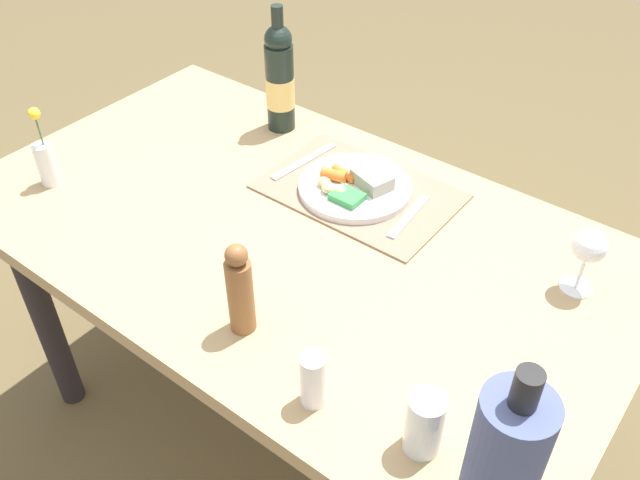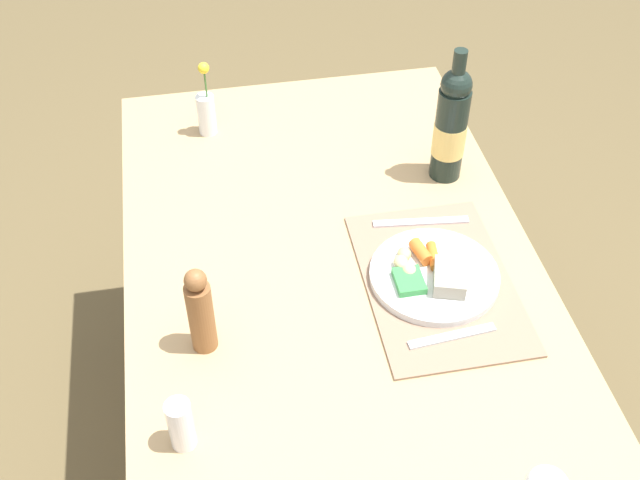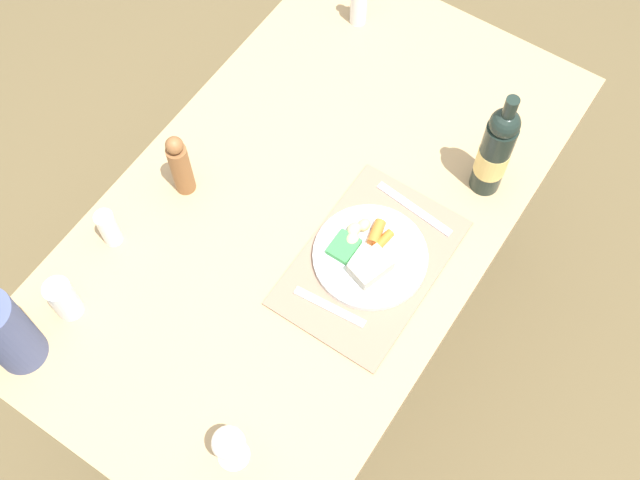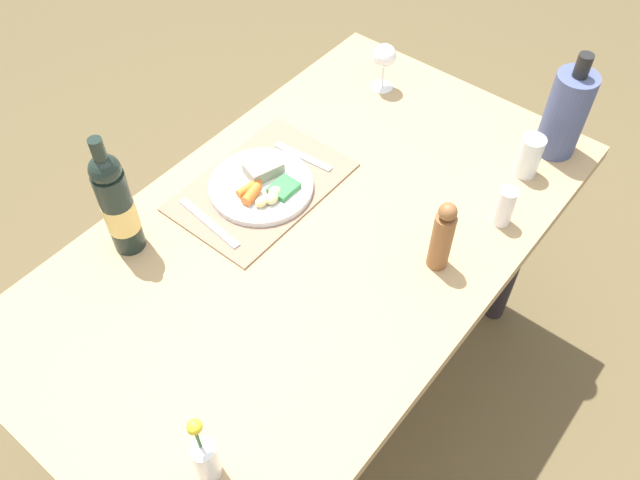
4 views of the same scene
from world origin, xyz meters
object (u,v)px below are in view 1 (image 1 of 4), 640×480
object	(u,v)px
wine_bottle	(280,79)
dinner_plate	(355,186)
pepper_mill	(240,290)
flower_vase	(45,158)
salt_shaker	(313,380)
wine_glass	(589,249)
fork	(409,216)
knife	(304,161)
water_tumbler	(424,427)
dining_table	(292,262)
cooler_bottle	(506,455)

from	to	relation	value
wine_bottle	dinner_plate	bearing A→B (deg)	159.17
pepper_mill	flower_vase	bearing A→B (deg)	-5.33
salt_shaker	wine_glass	size ratio (longest dim) A/B	0.75
fork	knife	size ratio (longest dim) A/B	0.83
knife	salt_shaker	size ratio (longest dim) A/B	1.96
wine_bottle	pepper_mill	bearing A→B (deg)	124.45
knife	water_tumbler	bearing A→B (deg)	147.88
fork	wine_bottle	size ratio (longest dim) A/B	0.53
pepper_mill	fork	bearing A→B (deg)	-98.90
pepper_mill	flower_vase	xyz separation A→B (m)	(0.68, -0.06, -0.03)
water_tumbler	dinner_plate	bearing A→B (deg)	-45.71
salt_shaker	wine_glass	distance (m)	0.59
knife	dining_table	bearing A→B (deg)	127.76
dining_table	fork	world-z (taller)	fork
dining_table	water_tumbler	world-z (taller)	water_tumbler
wine_glass	flower_vase	bearing A→B (deg)	20.24
dinner_plate	water_tumbler	size ratio (longest dim) A/B	2.27
cooler_bottle	fork	bearing A→B (deg)	-47.60
water_tumbler	wine_bottle	bearing A→B (deg)	-37.30
dining_table	wine_glass	bearing A→B (deg)	-160.69
dinner_plate	fork	bearing A→B (deg)	177.41
dinner_plate	wine_bottle	world-z (taller)	wine_bottle
fork	wine_glass	xyz separation A→B (m)	(-0.38, -0.02, 0.09)
dinner_plate	knife	distance (m)	0.17
dining_table	water_tumbler	distance (m)	0.61
salt_shaker	flower_vase	distance (m)	0.89
wine_bottle	fork	bearing A→B (deg)	164.68
salt_shaker	knife	bearing A→B (deg)	-50.18
water_tumbler	wine_bottle	distance (m)	1.01
water_tumbler	wine_bottle	world-z (taller)	wine_bottle
fork	knife	distance (m)	0.32
fork	pepper_mill	distance (m)	0.48
water_tumbler	salt_shaker	size ratio (longest dim) A/B	1.08
water_tumbler	pepper_mill	xyz separation A→B (m)	(0.39, -0.02, 0.04)
knife	wine_glass	xyz separation A→B (m)	(-0.70, 0.01, 0.09)
wine_bottle	flower_vase	distance (m)	0.60
water_tumbler	pepper_mill	size ratio (longest dim) A/B	0.59
wine_glass	fork	bearing A→B (deg)	2.34
cooler_bottle	flower_vase	bearing A→B (deg)	-4.60
salt_shaker	cooler_bottle	xyz separation A→B (m)	(-0.32, -0.02, 0.07)
knife	wine_glass	bearing A→B (deg)	-174.88
wine_glass	dining_table	bearing A→B (deg)	19.31
dining_table	flower_vase	world-z (taller)	flower_vase
wine_bottle	salt_shaker	bearing A→B (deg)	133.49
wine_glass	cooler_bottle	world-z (taller)	cooler_bottle
pepper_mill	flower_vase	distance (m)	0.68
pepper_mill	wine_glass	bearing A→B (deg)	-133.35
dining_table	fork	xyz separation A→B (m)	(-0.19, -0.18, 0.11)
water_tumbler	wine_bottle	xyz separation A→B (m)	(0.80, -0.61, 0.09)
water_tumbler	wine_glass	distance (m)	0.50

